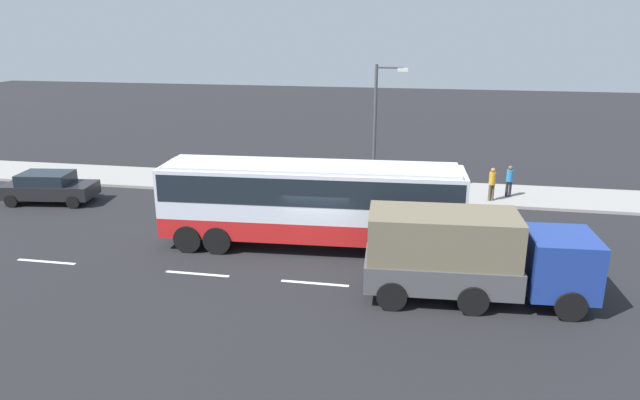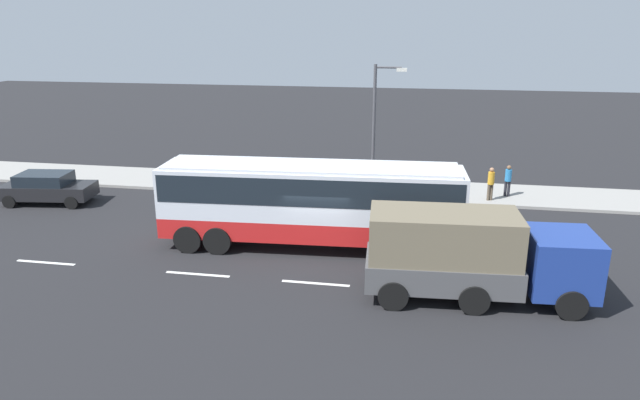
{
  "view_description": "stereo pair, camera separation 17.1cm",
  "coord_description": "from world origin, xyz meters",
  "views": [
    {
      "loc": [
        3.86,
        -20.83,
        8.7
      ],
      "look_at": [
        -0.15,
        0.9,
        1.85
      ],
      "focal_mm": 32.24,
      "sensor_mm": 36.0,
      "label": 1
    },
    {
      "loc": [
        3.69,
        -20.86,
        8.7
      ],
      "look_at": [
        -0.15,
        0.9,
        1.85
      ],
      "focal_mm": 32.24,
      "sensor_mm": 36.0,
      "label": 2
    }
  ],
  "objects": [
    {
      "name": "ground_plane",
      "position": [
        0.0,
        0.0,
        0.0
      ],
      "size": [
        120.0,
        120.0,
        0.0
      ],
      "primitive_type": "plane",
      "color": "black"
    },
    {
      "name": "coach_bus",
      "position": [
        -0.44,
        0.4,
        2.12
      ],
      "size": [
        11.98,
        3.17,
        3.41
      ],
      "rotation": [
        0.0,
        0.0,
        0.05
      ],
      "color": "red",
      "rests_on": "ground_plane"
    },
    {
      "name": "pedestrian_at_crossing",
      "position": [
        7.28,
        7.75,
        1.12
      ],
      "size": [
        0.32,
        0.32,
        1.68
      ],
      "rotation": [
        0.0,
        0.0,
        1.94
      ],
      "color": "brown",
      "rests_on": "sidewalk_curb"
    },
    {
      "name": "cargo_truck",
      "position": [
        5.54,
        -3.11,
        1.56
      ],
      "size": [
        7.31,
        2.85,
        2.92
      ],
      "rotation": [
        0.0,
        0.0,
        0.06
      ],
      "color": "navy",
      "rests_on": "ground_plane"
    },
    {
      "name": "car_black_sedan",
      "position": [
        -14.52,
        3.88,
        0.82
      ],
      "size": [
        4.61,
        2.4,
        1.55
      ],
      "rotation": [
        0.0,
        0.0,
        0.13
      ],
      "color": "black",
      "rests_on": "ground_plane"
    },
    {
      "name": "pedestrian_near_curb",
      "position": [
        8.22,
        8.62,
        1.08
      ],
      "size": [
        0.32,
        0.32,
        1.63
      ],
      "rotation": [
        0.0,
        0.0,
        1.29
      ],
      "color": "black",
      "rests_on": "sidewalk_curb"
    },
    {
      "name": "street_lamp",
      "position": [
        1.55,
        7.59,
        3.95
      ],
      "size": [
        1.6,
        0.24,
        6.62
      ],
      "color": "#47474C",
      "rests_on": "sidewalk_curb"
    },
    {
      "name": "lane_centreline",
      "position": [
        -5.04,
        -2.93,
        0.0
      ],
      "size": [
        23.81,
        0.16,
        0.01
      ],
      "color": "white",
      "rests_on": "ground_plane"
    },
    {
      "name": "sidewalk_curb",
      "position": [
        0.0,
        9.02,
        0.07
      ],
      "size": [
        80.0,
        4.0,
        0.15
      ],
      "primitive_type": "cube",
      "color": "gray",
      "rests_on": "ground_plane"
    }
  ]
}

